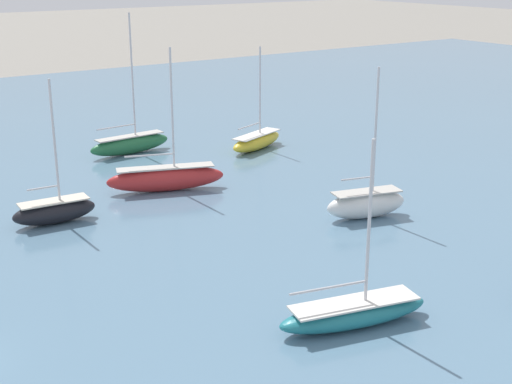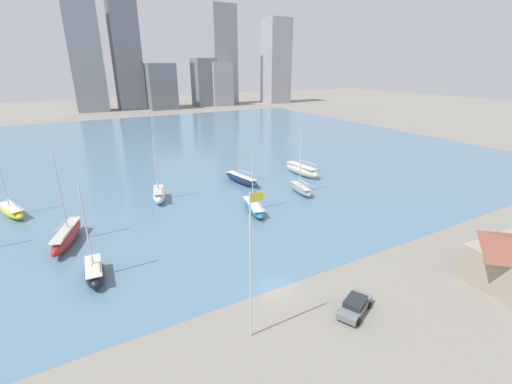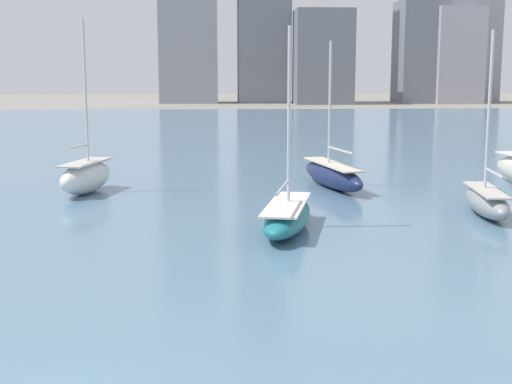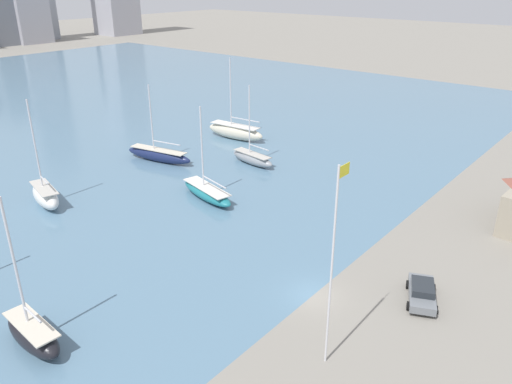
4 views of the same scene
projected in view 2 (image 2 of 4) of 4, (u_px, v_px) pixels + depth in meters
The scene contains 13 objects.
ground_plane at pixel (276, 289), 36.44m from camera, with size 500.00×500.00×0.00m, color gray.
harbor_water at pixel (139, 152), 93.69m from camera, with size 180.00×140.00×0.00m.
flag_pole at pixel (251, 264), 27.69m from camera, with size 1.24×0.14×13.49m.
distant_city_skyline at pixel (183, 61), 189.05m from camera, with size 121.07×20.90×67.51m.
sailboat_black at pixel (94, 272), 37.77m from camera, with size 2.37×6.31×10.81m.
sailboat_gray at pixel (301, 189), 63.41m from camera, with size 2.64×7.33×10.32m.
sailboat_white at pixel (159, 195), 59.75m from camera, with size 3.60×6.82×11.49m.
sailboat_yellow at pixel (12, 211), 53.80m from camera, with size 4.92×8.19×10.55m.
sailboat_teal at pixel (254, 207), 55.53m from camera, with size 4.14×9.00×10.30m.
sailboat_navy at pixel (242, 179), 68.61m from camera, with size 3.75×10.28×10.14m.
sailboat_red at pixel (67, 236), 45.28m from camera, with size 5.07×10.05×12.14m.
sailboat_cream at pixel (302, 170), 73.86m from camera, with size 3.08×9.99×11.98m.
parked_sedan_gray at pixel (355, 305), 32.81m from camera, with size 5.00×3.63×1.48m.
Camera 2 is at (-16.78, -25.62, 22.39)m, focal length 24.00 mm.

